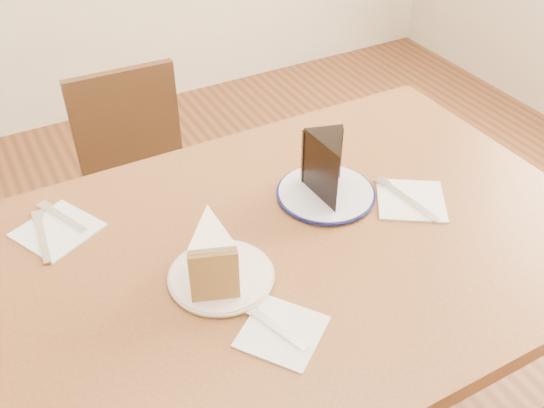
{
  "coord_description": "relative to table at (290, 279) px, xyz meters",
  "views": [
    {
      "loc": [
        -0.44,
        -0.73,
        1.52
      ],
      "look_at": [
        -0.01,
        0.06,
        0.8
      ],
      "focal_mm": 40.0,
      "sensor_mm": 36.0,
      "label": 1
    }
  ],
  "objects": [
    {
      "name": "plate_navy",
      "position": [
        0.14,
        0.09,
        0.1
      ],
      "size": [
        0.2,
        0.2,
        0.01
      ],
      "primitive_type": "cylinder",
      "color": "white",
      "rests_on": "table"
    },
    {
      "name": "carrot_cake",
      "position": [
        -0.17,
        -0.02,
        0.16
      ],
      "size": [
        0.11,
        0.13,
        0.1
      ],
      "primitive_type": null,
      "rotation": [
        0.0,
        0.0,
        -0.35
      ],
      "color": "beige",
      "rests_on": "plate_cream"
    },
    {
      "name": "napkin_cream",
      "position": [
        -0.12,
        -0.18,
        0.1
      ],
      "size": [
        0.17,
        0.17,
        0.0
      ],
      "primitive_type": "cube",
      "rotation": [
        0.0,
        0.0,
        0.64
      ],
      "color": "white",
      "rests_on": "table"
    },
    {
      "name": "knife_spare",
      "position": [
        -0.41,
        0.24,
        0.1
      ],
      "size": [
        0.03,
        0.16,
        0.0
      ],
      "primitive_type": "cube",
      "rotation": [
        0.0,
        0.0,
        -0.08
      ],
      "color": "silver",
      "rests_on": "napkin_spare"
    },
    {
      "name": "fork_cream",
      "position": [
        -0.13,
        -0.17,
        0.1
      ],
      "size": [
        0.06,
        0.14,
        0.0
      ],
      "primitive_type": "cube",
      "rotation": [
        0.0,
        0.0,
        0.33
      ],
      "color": "silver",
      "rests_on": "napkin_cream"
    },
    {
      "name": "plate_cream",
      "position": [
        -0.16,
        -0.02,
        0.1
      ],
      "size": [
        0.18,
        0.18,
        0.01
      ],
      "primitive_type": "cylinder",
      "color": "white",
      "rests_on": "table"
    },
    {
      "name": "napkin_navy",
      "position": [
        0.28,
        -0.01,
        0.1
      ],
      "size": [
        0.19,
        0.19,
        0.0
      ],
      "primitive_type": "cube",
      "rotation": [
        0.0,
        0.0,
        -0.59
      ],
      "color": "white",
      "rests_on": "table"
    },
    {
      "name": "knife_navy",
      "position": [
        0.27,
        -0.0,
        0.1
      ],
      "size": [
        0.03,
        0.17,
        0.0
      ],
      "primitive_type": "cube",
      "rotation": [
        0.0,
        0.0,
        0.11
      ],
      "color": "silver",
      "rests_on": "napkin_navy"
    },
    {
      "name": "chair_far",
      "position": [
        -0.08,
        0.73,
        -0.23
      ],
      "size": [
        0.39,
        0.39,
        0.76
      ],
      "rotation": [
        0.0,
        0.0,
        3.11
      ],
      "color": "black",
      "rests_on": "ground"
    },
    {
      "name": "fork_spare",
      "position": [
        -0.36,
        0.27,
        0.1
      ],
      "size": [
        0.07,
        0.13,
        0.0
      ],
      "primitive_type": "cube",
      "rotation": [
        0.0,
        0.0,
        0.41
      ],
      "color": "silver",
      "rests_on": "napkin_spare"
    },
    {
      "name": "table",
      "position": [
        0.0,
        0.0,
        0.0
      ],
      "size": [
        1.2,
        0.8,
        0.75
      ],
      "color": "#542E16",
      "rests_on": "ground"
    },
    {
      "name": "napkin_spare",
      "position": [
        -0.38,
        0.24,
        0.1
      ],
      "size": [
        0.18,
        0.18,
        0.0
      ],
      "primitive_type": "cube",
      "rotation": [
        0.0,
        0.0,
        0.46
      ],
      "color": "white",
      "rests_on": "table"
    },
    {
      "name": "chocolate_cake",
      "position": [
        0.13,
        0.08,
        0.17
      ],
      "size": [
        0.11,
        0.13,
        0.12
      ],
      "primitive_type": null,
      "rotation": [
        0.0,
        0.0,
        2.84
      ],
      "color": "black",
      "rests_on": "plate_navy"
    }
  ]
}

